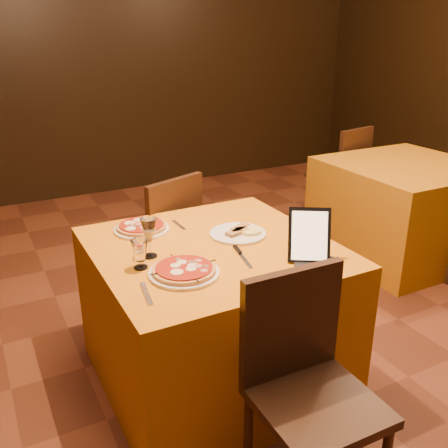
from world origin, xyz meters
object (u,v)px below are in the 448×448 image
wine_glass (149,237)px  tablet (309,235)px  chair_main_far (156,243)px  side_table (403,209)px  chair_side_far (336,175)px  pizza_far (142,228)px  main_table (213,314)px  chair_main_near (317,404)px  water_glass (140,254)px  pizza_near (184,271)px

wine_glass → tablet: bearing=-30.3°
chair_main_far → wine_glass: (-0.31, -0.78, 0.39)m
side_table → chair_side_far: size_ratio=1.21×
chair_main_far → pizza_far: size_ratio=3.22×
chair_side_far → pizza_far: 2.58m
wine_glass → main_table: bearing=-4.6°
side_table → chair_main_near: size_ratio=1.21×
water_glass → tablet: bearing=-21.3°
main_table → chair_main_far: chair_main_far is taller
main_table → chair_main_far: (0.00, 0.80, 0.08)m
tablet → chair_main_near: bearing=-90.2°
chair_main_near → chair_side_far: same height
main_table → chair_side_far: 2.54m
chair_side_far → pizza_far: chair_side_far is taller
main_table → chair_side_far: chair_side_far is taller
chair_side_far → water_glass: chair_side_far is taller
tablet → pizza_near: bearing=-161.6°
chair_main_near → side_table: bearing=38.1°
chair_main_near → wine_glass: (-0.31, 0.86, 0.39)m
main_table → chair_side_far: bearing=36.7°
main_table → tablet: size_ratio=4.51×
main_table → wine_glass: bearing=175.4°
pizza_far → wine_glass: size_ratio=1.49×
side_table → pizza_near: size_ratio=3.65×
side_table → chair_main_near: (-2.04, -1.53, 0.08)m
pizza_near → tablet: (0.55, -0.13, 0.10)m
water_glass → pizza_near: bearing=-45.5°
pizza_near → water_glass: water_glass is taller
chair_main_far → wine_glass: size_ratio=4.79×
pizza_near → water_glass: size_ratio=2.32×
chair_main_near → chair_side_far: (2.04, 2.36, 0.00)m
chair_main_near → water_glass: 0.93m
water_glass → chair_side_far: bearing=33.3°
side_table → tablet: size_ratio=4.51×
chair_main_near → tablet: size_ratio=3.73×
chair_main_far → water_glass: chair_main_far is taller
pizza_near → pizza_far: (0.00, 0.55, 0.00)m
chair_main_far → tablet: (0.31, -1.14, 0.41)m
chair_main_near → water_glass: bearing=117.3°
chair_main_near → pizza_far: 1.25m
main_table → pizza_near: (-0.24, -0.21, 0.39)m
side_table → tablet: (-1.73, -1.03, 0.49)m
main_table → chair_side_far: size_ratio=1.21×
side_table → water_glass: 2.57m
chair_main_near → pizza_far: chair_main_near is taller
chair_main_near → chair_main_far: 1.64m
main_table → pizza_far: pizza_far is taller
main_table → water_glass: size_ratio=8.46×
side_table → chair_side_far: bearing=90.0°
chair_main_far → water_glass: 1.02m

